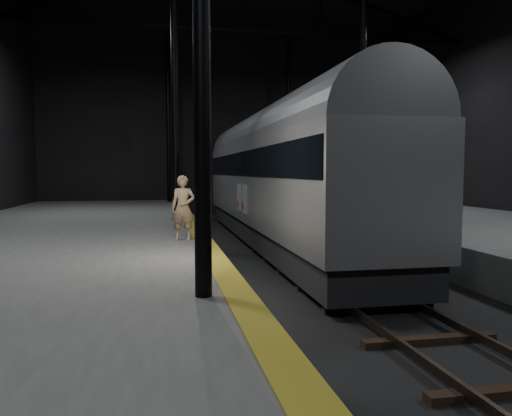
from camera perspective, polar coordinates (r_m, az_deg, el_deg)
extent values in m
plane|color=black|center=(12.67, 9.95, -9.08)|extent=(44.00, 44.00, 0.00)
cube|color=#4D4D4B|center=(12.14, -25.60, -7.61)|extent=(9.00, 43.80, 1.00)
cube|color=olive|center=(11.72, -5.05, -5.11)|extent=(0.50, 43.80, 0.01)
cube|color=#3F3328|center=(12.40, 6.82, -8.54)|extent=(0.08, 43.00, 0.14)
cube|color=#3F3328|center=(12.90, 12.97, -8.11)|extent=(0.08, 43.00, 0.14)
cube|color=black|center=(12.66, 9.95, -8.81)|extent=(2.40, 42.00, 0.12)
cylinder|color=black|center=(19.76, -9.28, 13.20)|extent=(0.26, 0.26, 10.00)
cylinder|color=black|center=(21.40, 12.03, 12.47)|extent=(0.26, 0.26, 10.00)
cylinder|color=black|center=(31.66, -9.98, 9.79)|extent=(0.26, 0.26, 10.00)
cylinder|color=black|center=(32.71, 3.65, 9.67)|extent=(0.26, 0.26, 10.00)
cube|color=black|center=(26.84, -1.19, 19.57)|extent=(23.60, 0.15, 0.18)
cube|color=#A5A7AD|center=(19.09, 2.43, 2.99)|extent=(2.83, 19.51, 2.93)
cube|color=black|center=(19.22, 2.41, -2.49)|extent=(2.59, 19.12, 0.83)
cube|color=black|center=(19.09, 2.43, 5.04)|extent=(2.89, 19.22, 0.88)
cylinder|color=slate|center=(19.12, 2.44, 7.38)|extent=(2.77, 19.32, 2.77)
cube|color=black|center=(12.82, 9.59, -7.58)|extent=(1.76, 2.15, 0.34)
cube|color=black|center=(25.91, -1.11, -1.54)|extent=(1.76, 2.15, 0.34)
cube|color=silver|center=(17.87, -1.36, 1.03)|extent=(0.04, 0.73, 1.02)
cube|color=silver|center=(19.02, -1.95, 1.22)|extent=(0.04, 0.73, 1.02)
cylinder|color=maroon|center=(18.05, -1.51, 0.28)|extent=(0.03, 0.25, 0.25)
cylinder|color=maroon|center=(19.21, -2.09, 0.52)|extent=(0.03, 0.25, 0.25)
imported|color=tan|center=(13.85, -8.34, 0.02)|extent=(0.72, 0.54, 1.79)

